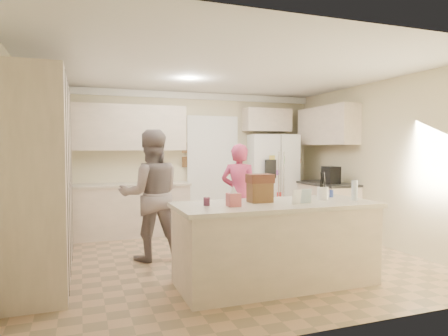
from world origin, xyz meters
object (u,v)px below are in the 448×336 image
object	(u,v)px
coffee_maker	(331,175)
teen_girl	(239,194)
refrigerator	(272,181)
dollhouse_body	(260,193)
utensil_crock	(323,193)
teen_boy	(151,195)
island_base	(276,245)
tissue_box	(234,200)

from	to	relation	value
coffee_maker	teen_girl	size ratio (longest dim) A/B	0.19
refrigerator	dollhouse_body	world-z (taller)	refrigerator
refrigerator	dollhouse_body	bearing A→B (deg)	-108.59
utensil_crock	teen_girl	xyz separation A→B (m)	(-0.36, 1.77, -0.19)
utensil_crock	refrigerator	bearing A→B (deg)	74.50
refrigerator	teen_boy	size ratio (longest dim) A/B	1.00
refrigerator	island_base	bearing A→B (deg)	-105.54
teen_boy	teen_girl	xyz separation A→B (m)	(1.45, 0.34, -0.09)
tissue_box	teen_girl	size ratio (longest dim) A/B	0.09
island_base	tissue_box	distance (m)	0.79
utensil_crock	coffee_maker	bearing A→B (deg)	52.88
coffee_maker	teen_girl	distance (m)	1.78
teen_girl	island_base	bearing A→B (deg)	117.81
utensil_crock	teen_boy	xyz separation A→B (m)	(-1.81, 1.43, -0.10)
refrigerator	teen_boy	xyz separation A→B (m)	(-2.64, -1.55, -0.00)
utensil_crock	teen_girl	world-z (taller)	teen_girl
island_base	dollhouse_body	bearing A→B (deg)	146.31
coffee_maker	teen_girl	xyz separation A→B (m)	(-1.76, -0.08, -0.26)
island_base	tissue_box	size ratio (longest dim) A/B	15.71
tissue_box	teen_girl	world-z (taller)	teen_girl
tissue_box	coffee_maker	bearing A→B (deg)	37.57
coffee_maker	dollhouse_body	world-z (taller)	coffee_maker
utensil_crock	teen_girl	bearing A→B (deg)	101.61
teen_boy	island_base	bearing A→B (deg)	129.87
tissue_box	teen_boy	bearing A→B (deg)	111.11
island_base	teen_boy	distance (m)	1.94
island_base	teen_boy	world-z (taller)	teen_boy
refrigerator	teen_girl	distance (m)	1.70
utensil_crock	tissue_box	distance (m)	1.21
utensil_crock	tissue_box	bearing A→B (deg)	-172.87
teen_boy	coffee_maker	bearing A→B (deg)	-170.77
island_base	coffee_maker	bearing A→B (deg)	42.83
island_base	dollhouse_body	distance (m)	0.62
island_base	tissue_box	world-z (taller)	tissue_box
tissue_box	dollhouse_body	size ratio (longest dim) A/B	0.54
utensil_crock	teen_girl	distance (m)	1.81
refrigerator	utensil_crock	world-z (taller)	refrigerator
coffee_maker	teen_boy	distance (m)	3.24
teen_boy	teen_girl	distance (m)	1.49
coffee_maker	tissue_box	distance (m)	3.28
dollhouse_body	teen_boy	size ratio (longest dim) A/B	0.14
coffee_maker	island_base	world-z (taller)	coffee_maker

